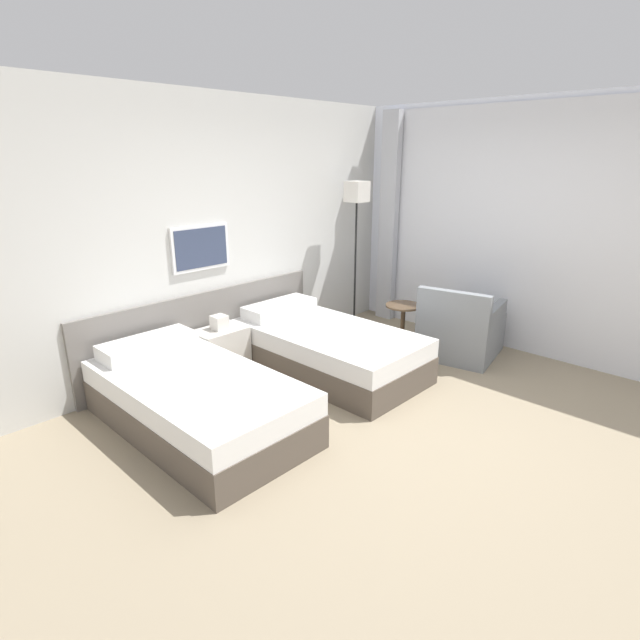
{
  "coord_description": "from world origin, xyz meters",
  "views": [
    {
      "loc": [
        -3.11,
        -1.94,
        2.12
      ],
      "look_at": [
        0.18,
        1.21,
        0.61
      ],
      "focal_mm": 28.0,
      "sensor_mm": 36.0,
      "label": 1
    }
  ],
  "objects_px": {
    "bed_near_window": "(327,349)",
    "side_table": "(403,319)",
    "floor_lamp": "(357,208)",
    "armchair": "(460,331)",
    "nightstand": "(221,350)",
    "bed_near_door": "(196,400)"
  },
  "relations": [
    {
      "from": "bed_near_window",
      "to": "side_table",
      "type": "xyz_separation_m",
      "value": [
        0.99,
        -0.24,
        0.14
      ]
    },
    {
      "from": "floor_lamp",
      "to": "armchair",
      "type": "relative_size",
      "value": 1.9
    },
    {
      "from": "nightstand",
      "to": "side_table",
      "type": "distance_m",
      "value": 2.02
    },
    {
      "from": "nightstand",
      "to": "floor_lamp",
      "type": "xyz_separation_m",
      "value": [
        1.94,
        -0.12,
        1.28
      ]
    },
    {
      "from": "bed_near_window",
      "to": "floor_lamp",
      "type": "xyz_separation_m",
      "value": [
        1.17,
        0.61,
        1.29
      ]
    },
    {
      "from": "bed_near_door",
      "to": "floor_lamp",
      "type": "relative_size",
      "value": 1.06
    },
    {
      "from": "nightstand",
      "to": "floor_lamp",
      "type": "height_order",
      "value": "floor_lamp"
    },
    {
      "from": "bed_near_door",
      "to": "bed_near_window",
      "type": "bearing_deg",
      "value": 0.0
    },
    {
      "from": "side_table",
      "to": "armchair",
      "type": "xyz_separation_m",
      "value": [
        0.34,
        -0.53,
        -0.1
      ]
    },
    {
      "from": "nightstand",
      "to": "armchair",
      "type": "xyz_separation_m",
      "value": [
        2.11,
        -1.51,
        0.03
      ]
    },
    {
      "from": "bed_near_door",
      "to": "bed_near_window",
      "type": "height_order",
      "value": "same"
    },
    {
      "from": "floor_lamp",
      "to": "armchair",
      "type": "bearing_deg",
      "value": -83.3
    },
    {
      "from": "floor_lamp",
      "to": "nightstand",
      "type": "bearing_deg",
      "value": 176.36
    },
    {
      "from": "bed_near_door",
      "to": "armchair",
      "type": "height_order",
      "value": "armchair"
    },
    {
      "from": "bed_near_door",
      "to": "side_table",
      "type": "xyz_separation_m",
      "value": [
        2.54,
        -0.24,
        0.14
      ]
    },
    {
      "from": "side_table",
      "to": "armchair",
      "type": "bearing_deg",
      "value": -57.35
    },
    {
      "from": "bed_near_door",
      "to": "bed_near_window",
      "type": "xyz_separation_m",
      "value": [
        1.55,
        0.0,
        0.0
      ]
    },
    {
      "from": "bed_near_window",
      "to": "armchair",
      "type": "distance_m",
      "value": 1.54
    },
    {
      "from": "nightstand",
      "to": "armchair",
      "type": "distance_m",
      "value": 2.59
    },
    {
      "from": "floor_lamp",
      "to": "armchair",
      "type": "height_order",
      "value": "floor_lamp"
    },
    {
      "from": "floor_lamp",
      "to": "armchair",
      "type": "xyz_separation_m",
      "value": [
        0.16,
        -1.38,
        -1.25
      ]
    },
    {
      "from": "bed_near_door",
      "to": "nightstand",
      "type": "bearing_deg",
      "value": 43.43
    }
  ]
}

